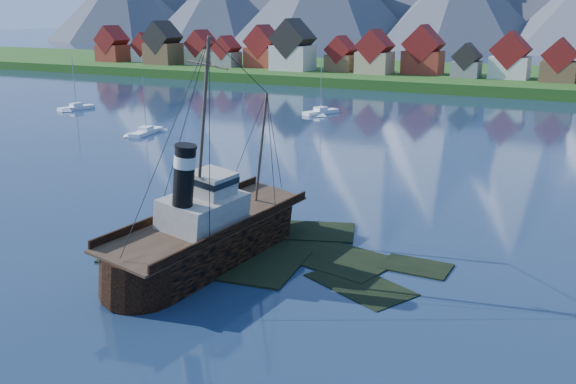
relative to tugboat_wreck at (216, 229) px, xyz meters
The scene contains 9 objects.
ground 3.72m from the tugboat_wreck, 27.08° to the left, with size 1400.00×1400.00×0.00m, color #182943.
shoal 6.05m from the tugboat_wreck, 39.33° to the left, with size 31.71×21.24×1.14m.
shore_bank 171.19m from the tugboat_wreck, 89.24° to the left, with size 600.00×80.00×3.20m, color #143E11.
seawall 133.20m from the tugboat_wreck, 89.03° to the left, with size 600.00×2.50×2.00m, color #3F3D38.
town 156.54m from the tugboat_wreck, 101.38° to the left, with size 250.96×16.69×17.30m.
tugboat_wreck is the anchor object (origin of this frame).
sailboat_a 66.27m from the tugboat_wreck, 135.43° to the left, with size 4.03×9.42×11.17m.
sailboat_b 103.65m from the tugboat_wreck, 142.39° to the left, with size 3.87×9.04×12.74m.
sailboat_f 88.84m from the tugboat_wreck, 108.68° to the left, with size 5.47×9.62×12.78m.
Camera 1 is at (29.77, -47.70, 22.05)m, focal length 40.00 mm.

